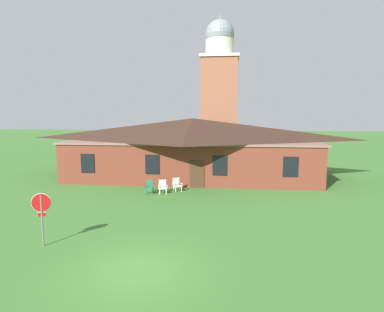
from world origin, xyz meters
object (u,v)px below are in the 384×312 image
lawn_chair_left_end (177,184)px  lawn_chair_near_door (163,186)px  lawn_chair_by_porch (149,187)px  stop_sign (41,209)px

lawn_chair_left_end → lawn_chair_near_door: bearing=-136.4°
lawn_chair_by_porch → lawn_chair_near_door: same height
lawn_chair_near_door → lawn_chair_left_end: bearing=43.6°
stop_sign → lawn_chair_near_door: bearing=71.9°
stop_sign → lawn_chair_near_door: stop_sign is taller
stop_sign → lawn_chair_by_porch: (2.30, 9.61, -1.13)m
lawn_chair_near_door → lawn_chair_left_end: (0.89, 0.85, 0.00)m
lawn_chair_by_porch → lawn_chair_left_end: same height
stop_sign → lawn_chair_left_end: stop_sign is taller
lawn_chair_by_porch → lawn_chair_near_door: bearing=12.8°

